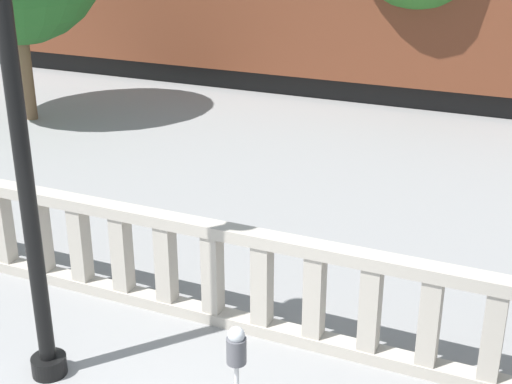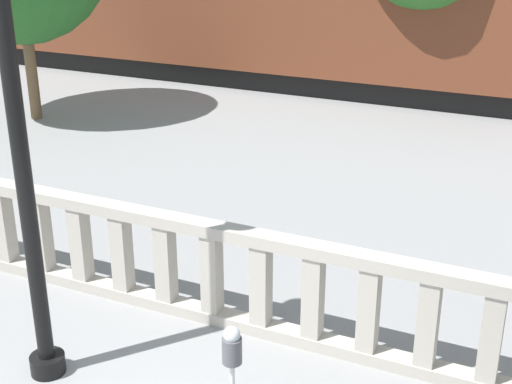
# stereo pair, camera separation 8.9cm
# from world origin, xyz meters

# --- Properties ---
(balustrade) EXTENTS (15.82, 0.24, 1.24)m
(balustrade) POSITION_xyz_m (-0.00, 3.08, 0.62)
(balustrade) COLOR #ADA599
(balustrade) RESTS_ON ground
(lamppost) EXTENTS (0.36, 0.36, 5.24)m
(lamppost) POSITION_xyz_m (-1.69, 1.48, 2.82)
(lamppost) COLOR black
(lamppost) RESTS_ON ground
(parking_meter) EXTENTS (0.16, 0.16, 1.40)m
(parking_meter) POSITION_xyz_m (0.65, 1.10, 1.11)
(parking_meter) COLOR silver
(parking_meter) RESTS_ON ground
(train_near) EXTENTS (19.88, 2.67, 4.41)m
(train_near) POSITION_xyz_m (-3.57, 14.46, 2.01)
(train_near) COLOR black
(train_near) RESTS_ON ground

